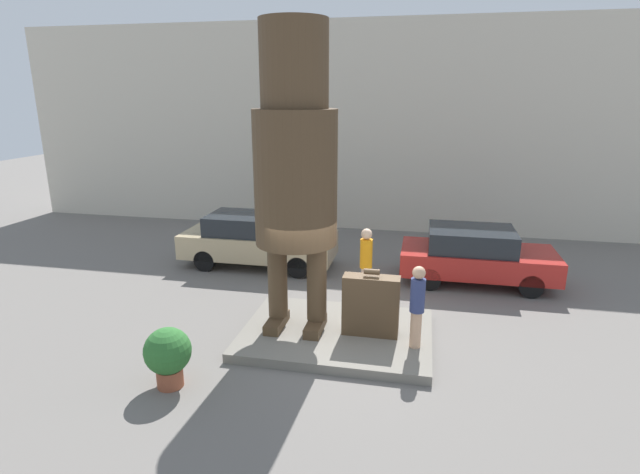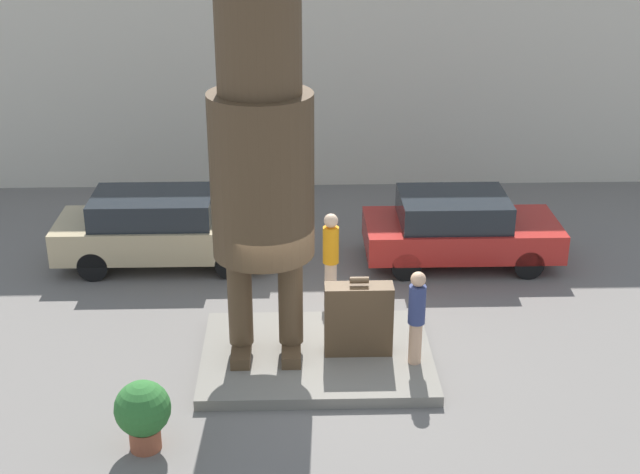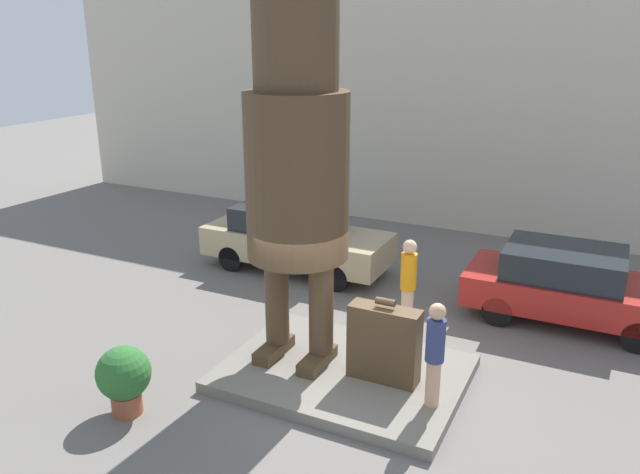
% 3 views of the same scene
% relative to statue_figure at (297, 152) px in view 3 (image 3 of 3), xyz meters
% --- Properties ---
extents(ground_plane, '(60.00, 60.00, 0.00)m').
position_rel_statue_figure_xyz_m(ground_plane, '(0.85, -0.03, -3.72)').
color(ground_plane, slate).
extents(pedestal, '(3.88, 2.88, 0.19)m').
position_rel_statue_figure_xyz_m(pedestal, '(0.85, -0.03, -3.62)').
color(pedestal, slate).
rests_on(pedestal, ground_plane).
extents(building_backdrop, '(28.00, 0.60, 7.42)m').
position_rel_statue_figure_xyz_m(building_backdrop, '(0.85, 9.11, -0.01)').
color(building_backdrop, beige).
rests_on(building_backdrop, ground_plane).
extents(statue_figure, '(1.63, 1.63, 6.03)m').
position_rel_statue_figure_xyz_m(statue_figure, '(0.00, 0.00, 0.00)').
color(statue_figure, '#4C3823').
rests_on(statue_figure, pedestal).
extents(giant_suitcase, '(1.13, 0.38, 1.40)m').
position_rel_statue_figure_xyz_m(giant_suitcase, '(1.54, -0.04, -2.90)').
color(giant_suitcase, '#4C3823').
rests_on(giant_suitcase, pedestal).
extents(tourist, '(0.28, 0.28, 1.65)m').
position_rel_statue_figure_xyz_m(tourist, '(2.46, -0.41, -2.63)').
color(tourist, tan).
rests_on(tourist, pedestal).
extents(parked_car_tan, '(4.45, 1.72, 1.54)m').
position_rel_statue_figure_xyz_m(parked_car_tan, '(-2.26, 4.04, -2.91)').
color(parked_car_tan, tan).
rests_on(parked_car_tan, ground_plane).
extents(parked_car_red, '(4.02, 1.86, 1.49)m').
position_rel_statue_figure_xyz_m(parked_car_red, '(3.92, 3.94, -2.94)').
color(parked_car_red, '#B2231E').
rests_on(parked_car_red, ground_plane).
extents(planter_pot, '(0.81, 0.81, 1.09)m').
position_rel_statue_figure_xyz_m(planter_pot, '(-1.69, -2.36, -3.10)').
color(planter_pot, brown).
rests_on(planter_pot, ground_plane).
extents(worker_hivis, '(0.31, 0.31, 1.80)m').
position_rel_statue_figure_xyz_m(worker_hivis, '(1.17, 2.23, -2.74)').
color(worker_hivis, beige).
rests_on(worker_hivis, ground_plane).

